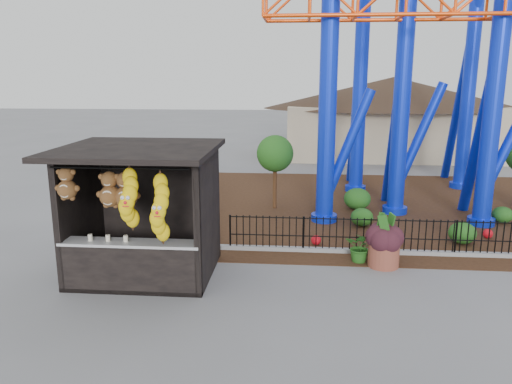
# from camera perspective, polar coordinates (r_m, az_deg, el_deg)

# --- Properties ---
(ground) EXTENTS (120.00, 120.00, 0.00)m
(ground) POSITION_cam_1_polar(r_m,az_deg,el_deg) (10.98, 1.24, -12.06)
(ground) COLOR slate
(ground) RESTS_ON ground
(mulch_bed) EXTENTS (18.00, 12.00, 0.02)m
(mulch_bed) POSITION_cam_1_polar(r_m,az_deg,el_deg) (18.82, 15.10, -1.66)
(mulch_bed) COLOR #331E11
(mulch_bed) RESTS_ON ground
(curb) EXTENTS (18.00, 0.18, 0.12)m
(curb) POSITION_cam_1_polar(r_m,az_deg,el_deg) (14.13, 18.59, -6.63)
(curb) COLOR gray
(curb) RESTS_ON ground
(prize_booth) EXTENTS (3.50, 3.40, 3.12)m
(prize_booth) POSITION_cam_1_polar(r_m,az_deg,el_deg) (11.83, -13.10, -2.60)
(prize_booth) COLOR black
(prize_booth) RESTS_ON ground
(picket_fence) EXTENTS (12.20, 0.06, 1.00)m
(picket_fence) POSITION_cam_1_polar(r_m,az_deg,el_deg) (14.24, 22.25, -4.92)
(picket_fence) COLOR black
(picket_fence) RESTS_ON ground
(roller_coaster) EXTENTS (11.00, 6.37, 10.82)m
(roller_coaster) POSITION_cam_1_polar(r_m,az_deg,el_deg) (18.78, 19.72, 17.83)
(roller_coaster) COLOR #0C29D9
(roller_coaster) RESTS_ON ground
(terracotta_planter) EXTENTS (0.88, 0.88, 0.64)m
(terracotta_planter) POSITION_cam_1_polar(r_m,az_deg,el_deg) (12.99, 14.38, -6.87)
(terracotta_planter) COLOR brown
(terracotta_planter) RESTS_ON ground
(planter_foliage) EXTENTS (0.70, 0.70, 0.64)m
(planter_foliage) POSITION_cam_1_polar(r_m,az_deg,el_deg) (12.79, 14.54, -4.17)
(planter_foliage) COLOR black
(planter_foliage) RESTS_ON terracotta_planter
(potted_plant) EXTENTS (0.92, 0.87, 0.81)m
(potted_plant) POSITION_cam_1_polar(r_m,az_deg,el_deg) (13.11, 11.89, -6.16)
(potted_plant) COLOR #29591A
(potted_plant) RESTS_ON ground
(landscaping) EXTENTS (7.96, 4.63, 0.76)m
(landscaping) POSITION_cam_1_polar(r_m,az_deg,el_deg) (16.98, 17.36, -2.30)
(landscaping) COLOR #1E5017
(landscaping) RESTS_ON mulch_bed
(pavilion) EXTENTS (15.00, 15.00, 4.80)m
(pavilion) POSITION_cam_1_polar(r_m,az_deg,el_deg) (30.44, 15.30, 9.68)
(pavilion) COLOR #BFAD8C
(pavilion) RESTS_ON ground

